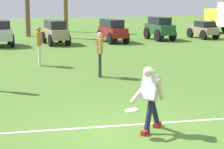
{
  "coord_description": "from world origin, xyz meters",
  "views": [
    {
      "loc": [
        -3.28,
        -8.23,
        2.94
      ],
      "look_at": [
        0.11,
        1.88,
        0.9
      ],
      "focal_mm": 70.0,
      "sensor_mm": 36.0,
      "label": 1
    }
  ],
  "objects_px": {
    "parked_car_slot_d": "(55,31)",
    "frisbee_thrower": "(150,95)",
    "teammate_midfield": "(39,42)",
    "parked_car_slot_e": "(112,30)",
    "parked_car_slot_c": "(1,32)",
    "frisbee_in_flight": "(131,110)",
    "parked_car_slot_f": "(160,28)",
    "parked_car_slot_g": "(203,29)",
    "teammate_near_sideline": "(100,50)"
  },
  "relations": [
    {
      "from": "frisbee_thrower",
      "to": "parked_car_slot_g",
      "type": "height_order",
      "value": "frisbee_thrower"
    },
    {
      "from": "frisbee_thrower",
      "to": "parked_car_slot_d",
      "type": "relative_size",
      "value": 0.58
    },
    {
      "from": "teammate_near_sideline",
      "to": "parked_car_slot_f",
      "type": "bearing_deg",
      "value": 55.63
    },
    {
      "from": "frisbee_in_flight",
      "to": "teammate_midfield",
      "type": "bearing_deg",
      "value": 92.2
    },
    {
      "from": "teammate_midfield",
      "to": "parked_car_slot_e",
      "type": "bearing_deg",
      "value": 51.76
    },
    {
      "from": "teammate_near_sideline",
      "to": "parked_car_slot_c",
      "type": "relative_size",
      "value": 0.66
    },
    {
      "from": "frisbee_thrower",
      "to": "parked_car_slot_e",
      "type": "bearing_deg",
      "value": 74.11
    },
    {
      "from": "frisbee_thrower",
      "to": "parked_car_slot_g",
      "type": "relative_size",
      "value": 0.63
    },
    {
      "from": "frisbee_in_flight",
      "to": "teammate_near_sideline",
      "type": "bearing_deg",
      "value": 78.73
    },
    {
      "from": "parked_car_slot_f",
      "to": "teammate_near_sideline",
      "type": "bearing_deg",
      "value": -124.37
    },
    {
      "from": "parked_car_slot_e",
      "to": "teammate_near_sideline",
      "type": "bearing_deg",
      "value": -111.0
    },
    {
      "from": "parked_car_slot_d",
      "to": "parked_car_slot_f",
      "type": "height_order",
      "value": "parked_car_slot_f"
    },
    {
      "from": "parked_car_slot_d",
      "to": "parked_car_slot_c",
      "type": "bearing_deg",
      "value": 178.32
    },
    {
      "from": "frisbee_in_flight",
      "to": "parked_car_slot_e",
      "type": "distance_m",
      "value": 16.88
    },
    {
      "from": "parked_car_slot_c",
      "to": "frisbee_thrower",
      "type": "bearing_deg",
      "value": -83.75
    },
    {
      "from": "parked_car_slot_e",
      "to": "frisbee_thrower",
      "type": "bearing_deg",
      "value": -105.89
    },
    {
      "from": "parked_car_slot_e",
      "to": "parked_car_slot_f",
      "type": "xyz_separation_m",
      "value": [
        3.16,
        0.31,
        0.02
      ]
    },
    {
      "from": "frisbee_thrower",
      "to": "teammate_midfield",
      "type": "height_order",
      "value": "teammate_midfield"
    },
    {
      "from": "frisbee_in_flight",
      "to": "parked_car_slot_e",
      "type": "height_order",
      "value": "parked_car_slot_e"
    },
    {
      "from": "parked_car_slot_d",
      "to": "parked_car_slot_e",
      "type": "height_order",
      "value": "same"
    },
    {
      "from": "parked_car_slot_f",
      "to": "frisbee_in_flight",
      "type": "bearing_deg",
      "value": -116.48
    },
    {
      "from": "frisbee_thrower",
      "to": "parked_car_slot_c",
      "type": "bearing_deg",
      "value": 96.25
    },
    {
      "from": "parked_car_slot_e",
      "to": "parked_car_slot_f",
      "type": "height_order",
      "value": "parked_car_slot_f"
    },
    {
      "from": "frisbee_thrower",
      "to": "teammate_midfield",
      "type": "bearing_deg",
      "value": 95.27
    },
    {
      "from": "parked_car_slot_c",
      "to": "parked_car_slot_e",
      "type": "height_order",
      "value": "parked_car_slot_c"
    },
    {
      "from": "teammate_near_sideline",
      "to": "parked_car_slot_f",
      "type": "relative_size",
      "value": 0.66
    },
    {
      "from": "parked_car_slot_c",
      "to": "parked_car_slot_f",
      "type": "relative_size",
      "value": 0.99
    },
    {
      "from": "frisbee_thrower",
      "to": "parked_car_slot_d",
      "type": "bearing_deg",
      "value": 85.76
    },
    {
      "from": "parked_car_slot_c",
      "to": "parked_car_slot_e",
      "type": "bearing_deg",
      "value": -1.91
    },
    {
      "from": "frisbee_in_flight",
      "to": "parked_car_slot_f",
      "type": "xyz_separation_m",
      "value": [
        8.18,
        16.42,
        0.18
      ]
    },
    {
      "from": "parked_car_slot_c",
      "to": "parked_car_slot_f",
      "type": "xyz_separation_m",
      "value": [
        9.46,
        0.1,
        0.0
      ]
    },
    {
      "from": "teammate_midfield",
      "to": "parked_car_slot_c",
      "type": "xyz_separation_m",
      "value": [
        -0.93,
        7.04,
        -0.2
      ]
    },
    {
      "from": "teammate_near_sideline",
      "to": "teammate_midfield",
      "type": "relative_size",
      "value": 1.0
    },
    {
      "from": "teammate_near_sideline",
      "to": "parked_car_slot_f",
      "type": "height_order",
      "value": "teammate_near_sideline"
    },
    {
      "from": "parked_car_slot_f",
      "to": "parked_car_slot_g",
      "type": "height_order",
      "value": "parked_car_slot_f"
    },
    {
      "from": "parked_car_slot_d",
      "to": "frisbee_thrower",
      "type": "bearing_deg",
      "value": -94.24
    },
    {
      "from": "parked_car_slot_f",
      "to": "parked_car_slot_g",
      "type": "distance_m",
      "value": 3.0
    },
    {
      "from": "parked_car_slot_e",
      "to": "frisbee_in_flight",
      "type": "bearing_deg",
      "value": -107.31
    },
    {
      "from": "frisbee_in_flight",
      "to": "parked_car_slot_d",
      "type": "relative_size",
      "value": 0.15
    },
    {
      "from": "frisbee_in_flight",
      "to": "parked_car_slot_d",
      "type": "bearing_deg",
      "value": 84.11
    },
    {
      "from": "frisbee_in_flight",
      "to": "parked_car_slot_g",
      "type": "height_order",
      "value": "parked_car_slot_g"
    },
    {
      "from": "teammate_near_sideline",
      "to": "parked_car_slot_g",
      "type": "height_order",
      "value": "teammate_near_sideline"
    },
    {
      "from": "teammate_near_sideline",
      "to": "teammate_midfield",
      "type": "distance_m",
      "value": 3.39
    },
    {
      "from": "parked_car_slot_d",
      "to": "parked_car_slot_f",
      "type": "relative_size",
      "value": 1.03
    },
    {
      "from": "teammate_midfield",
      "to": "parked_car_slot_f",
      "type": "bearing_deg",
      "value": 39.89
    },
    {
      "from": "parked_car_slot_d",
      "to": "teammate_midfield",
      "type": "bearing_deg",
      "value": -106.29
    },
    {
      "from": "frisbee_thrower",
      "to": "parked_car_slot_e",
      "type": "height_order",
      "value": "frisbee_thrower"
    },
    {
      "from": "teammate_midfield",
      "to": "parked_car_slot_d",
      "type": "height_order",
      "value": "teammate_midfield"
    },
    {
      "from": "parked_car_slot_d",
      "to": "parked_car_slot_e",
      "type": "bearing_deg",
      "value": -2.11
    },
    {
      "from": "parked_car_slot_c",
      "to": "parked_car_slot_g",
      "type": "distance_m",
      "value": 12.45
    }
  ]
}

